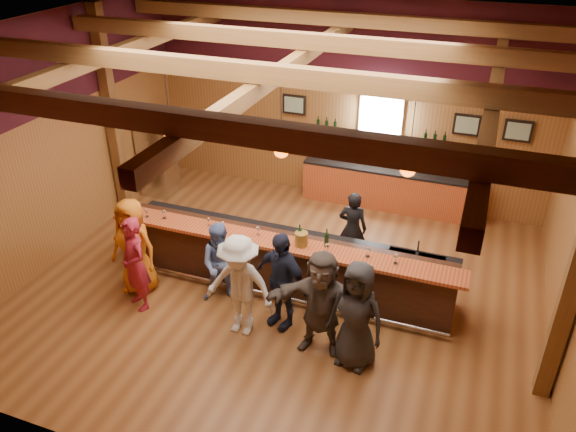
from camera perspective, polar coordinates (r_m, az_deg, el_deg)
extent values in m
plane|color=brown|center=(10.29, -0.59, -7.34)|extent=(9.00, 9.00, 0.00)
cube|color=brown|center=(12.67, 5.94, 11.34)|extent=(9.00, 0.04, 4.50)
cube|color=brown|center=(6.14, -14.37, -11.29)|extent=(9.00, 0.04, 4.50)
cube|color=brown|center=(11.40, -22.47, 7.13)|extent=(0.04, 8.00, 4.50)
cube|color=brown|center=(8.40, -0.75, 18.06)|extent=(9.00, 8.00, 0.04)
cube|color=#370F17|center=(12.29, 6.26, 17.52)|extent=(9.00, 0.01, 1.70)
cube|color=#370F17|center=(10.99, -23.80, 13.85)|extent=(0.01, 8.00, 1.70)
cube|color=brown|center=(12.37, -17.47, 9.68)|extent=(0.22, 0.22, 4.50)
cube|color=brown|center=(5.88, -11.40, 9.38)|extent=(8.80, 0.20, 0.25)
cube|color=brown|center=(7.57, -3.53, 14.39)|extent=(8.80, 0.20, 0.25)
cube|color=brown|center=(9.38, 1.56, 17.39)|extent=(8.80, 0.20, 0.25)
cube|color=brown|center=(11.26, 5.06, 19.33)|extent=(8.80, 0.20, 0.25)
cube|color=brown|center=(9.97, -17.66, 15.34)|extent=(0.18, 7.80, 0.22)
cube|color=brown|center=(8.53, -0.72, 14.43)|extent=(0.18, 7.80, 0.22)
cube|color=brown|center=(8.00, 20.23, 11.63)|extent=(0.18, 7.80, 0.22)
cube|color=black|center=(9.98, -0.60, -4.92)|extent=(6.00, 0.60, 1.05)
cube|color=#9B3C1C|center=(9.53, -1.00, -2.74)|extent=(6.30, 0.50, 0.06)
cube|color=black|center=(10.06, 0.16, -1.90)|extent=(6.00, 0.48, 0.05)
cube|color=black|center=(10.32, 0.15, -4.15)|extent=(6.00, 0.48, 0.90)
cube|color=silver|center=(9.69, 11.36, -4.23)|extent=(0.45, 0.40, 0.14)
cube|color=silver|center=(9.65, 14.28, -4.75)|extent=(0.45, 0.40, 0.14)
cylinder|color=silver|center=(9.88, -1.46, -8.01)|extent=(6.00, 0.06, 0.06)
cube|color=#9B3C1C|center=(12.88, 10.36, 2.62)|extent=(4.00, 0.50, 0.90)
cube|color=black|center=(12.67, 10.55, 4.54)|extent=(4.00, 0.52, 0.05)
cube|color=silver|center=(12.53, 9.41, 9.91)|extent=(0.95, 0.08, 0.95)
cube|color=white|center=(12.48, 9.36, 9.84)|extent=(0.78, 0.01, 0.78)
cube|color=black|center=(13.00, 0.63, 11.26)|extent=(0.55, 0.04, 0.45)
cube|color=silver|center=(12.98, 0.59, 11.23)|extent=(0.45, 0.01, 0.35)
cube|color=black|center=(12.32, 17.71, 8.82)|extent=(0.55, 0.04, 0.45)
cube|color=silver|center=(12.30, 17.70, 8.78)|extent=(0.45, 0.01, 0.35)
cube|color=black|center=(12.33, 22.33, 8.00)|extent=(0.55, 0.04, 0.45)
cube|color=silver|center=(12.31, 22.33, 7.97)|extent=(0.45, 0.01, 0.35)
cube|color=#9B3C1C|center=(12.90, 3.90, 8.45)|extent=(0.60, 0.18, 0.04)
cylinder|color=black|center=(12.90, 3.07, 9.19)|extent=(0.07, 0.07, 0.26)
cylinder|color=black|center=(12.84, 3.93, 9.07)|extent=(0.07, 0.07, 0.26)
cylinder|color=black|center=(12.79, 4.79, 8.95)|extent=(0.07, 0.07, 0.26)
cube|color=#9B3C1C|center=(12.49, 14.57, 6.83)|extent=(0.60, 0.18, 0.04)
cylinder|color=black|center=(12.45, 13.74, 7.61)|extent=(0.07, 0.07, 0.26)
cylinder|color=black|center=(12.43, 14.66, 7.46)|extent=(0.07, 0.07, 0.26)
cylinder|color=black|center=(12.42, 15.57, 7.31)|extent=(0.07, 0.07, 0.26)
cylinder|color=black|center=(9.58, -12.18, 11.58)|extent=(0.01, 0.01, 1.25)
sphere|color=#F6550C|center=(9.78, -11.80, 8.10)|extent=(0.24, 0.24, 0.24)
cylinder|color=black|center=(8.71, -0.70, 10.46)|extent=(0.01, 0.01, 1.25)
sphere|color=#F6550C|center=(8.93, -0.67, 6.66)|extent=(0.24, 0.24, 0.24)
cylinder|color=black|center=(8.25, 12.55, 8.64)|extent=(0.01, 0.01, 1.25)
sphere|color=#F6550C|center=(8.48, 12.09, 4.70)|extent=(0.24, 0.24, 0.24)
cube|color=silver|center=(13.54, -13.07, 5.81)|extent=(0.70, 0.70, 1.80)
imported|color=#C36212|center=(10.13, -15.37, -3.00)|extent=(0.91, 0.62, 1.81)
imported|color=maroon|center=(9.74, -15.29, -4.75)|extent=(0.75, 0.67, 1.71)
imported|color=#556EAB|center=(9.65, -6.72, -4.81)|extent=(0.87, 0.77, 1.51)
imported|color=silver|center=(8.86, -4.93, -7.13)|extent=(1.18, 0.71, 1.79)
imported|color=#1A2035|center=(9.00, -0.71, -6.53)|extent=(1.10, 0.76, 1.74)
imported|color=#4B433C|center=(8.53, 3.38, -8.77)|extent=(1.68, 0.65, 1.77)
imported|color=black|center=(8.34, 6.96, -9.99)|extent=(0.96, 0.72, 1.78)
imported|color=black|center=(10.67, 6.57, -1.24)|extent=(0.56, 0.38, 1.50)
cylinder|color=brown|center=(9.36, 1.36, -2.35)|extent=(0.22, 0.22, 0.24)
cylinder|color=black|center=(9.42, 1.19, -2.04)|extent=(0.08, 0.08, 0.26)
cylinder|color=black|center=(9.33, 1.20, -1.13)|extent=(0.03, 0.03, 0.09)
cylinder|color=black|center=(9.34, 3.93, -2.46)|extent=(0.07, 0.07, 0.25)
cylinder|color=black|center=(9.25, 3.97, -1.57)|extent=(0.03, 0.03, 0.09)
cylinder|color=silver|center=(10.56, -14.11, -0.07)|extent=(0.06, 0.06, 0.01)
cylinder|color=silver|center=(10.53, -14.14, 0.16)|extent=(0.01, 0.01, 0.09)
sphere|color=silver|center=(10.50, -14.19, 0.52)|extent=(0.07, 0.07, 0.07)
cylinder|color=silver|center=(10.44, -12.42, -0.21)|extent=(0.07, 0.07, 0.01)
cylinder|color=silver|center=(10.41, -12.46, 0.05)|extent=(0.01, 0.01, 0.10)
sphere|color=silver|center=(10.38, -12.50, 0.44)|extent=(0.08, 0.08, 0.08)
cylinder|color=silver|center=(10.07, -8.05, -0.93)|extent=(0.06, 0.06, 0.01)
cylinder|color=silver|center=(10.05, -8.07, -0.69)|extent=(0.01, 0.01, 0.09)
sphere|color=silver|center=(10.01, -8.10, -0.33)|extent=(0.07, 0.07, 0.07)
cylinder|color=silver|center=(9.90, -6.70, -1.42)|extent=(0.07, 0.07, 0.01)
cylinder|color=silver|center=(9.87, -6.72, -1.16)|extent=(0.01, 0.01, 0.10)
sphere|color=silver|center=(9.83, -6.74, -0.75)|extent=(0.08, 0.08, 0.08)
cylinder|color=silver|center=(9.71, -3.08, -1.91)|extent=(0.07, 0.07, 0.01)
cylinder|color=silver|center=(9.68, -3.09, -1.66)|extent=(0.01, 0.01, 0.09)
sphere|color=silver|center=(9.64, -3.10, -1.26)|extent=(0.08, 0.08, 0.08)
cylinder|color=silver|center=(9.24, 3.98, -3.72)|extent=(0.07, 0.07, 0.01)
cylinder|color=silver|center=(9.21, 3.99, -3.44)|extent=(0.01, 0.01, 0.10)
sphere|color=silver|center=(9.17, 4.01, -3.00)|extent=(0.08, 0.08, 0.08)
cylinder|color=silver|center=(9.22, 8.08, -4.08)|extent=(0.07, 0.07, 0.01)
cylinder|color=silver|center=(9.18, 8.11, -3.78)|extent=(0.01, 0.01, 0.11)
sphere|color=silver|center=(9.14, 8.15, -3.33)|extent=(0.08, 0.08, 0.08)
cylinder|color=silver|center=(9.12, 10.84, -4.73)|extent=(0.07, 0.07, 0.01)
cylinder|color=silver|center=(9.09, 10.87, -4.44)|extent=(0.01, 0.01, 0.11)
sphere|color=silver|center=(9.04, 10.92, -3.99)|extent=(0.08, 0.08, 0.08)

